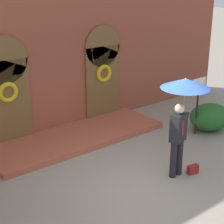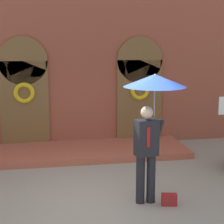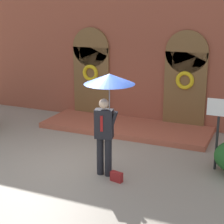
{
  "view_description": "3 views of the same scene",
  "coord_description": "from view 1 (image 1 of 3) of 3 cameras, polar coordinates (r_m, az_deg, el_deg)",
  "views": [
    {
      "loc": [
        -5.32,
        -5.31,
        4.52
      ],
      "look_at": [
        0.33,
        1.83,
        1.13
      ],
      "focal_mm": 60.0,
      "sensor_mm": 36.0,
      "label": 1
    },
    {
      "loc": [
        -1.03,
        -6.36,
        2.93
      ],
      "look_at": [
        0.38,
        1.49,
        1.4
      ],
      "focal_mm": 60.0,
      "sensor_mm": 36.0,
      "label": 2
    },
    {
      "loc": [
        4.0,
        -7.26,
        3.78
      ],
      "look_at": [
        0.25,
        1.41,
        1.04
      ],
      "focal_mm": 60.0,
      "sensor_mm": 36.0,
      "label": 3
    }
  ],
  "objects": [
    {
      "name": "person_with_umbrella",
      "position": [
        8.45,
        10.81,
        2.08
      ],
      "size": [
        1.1,
        1.1,
        2.36
      ],
      "color": "black",
      "rests_on": "ground"
    },
    {
      "name": "shrub_right",
      "position": [
        11.79,
        14.68,
        -0.72
      ],
      "size": [
        1.33,
        1.13,
        0.8
      ],
      "primitive_type": "ellipsoid",
      "color": "#235B23",
      "rests_on": "ground"
    },
    {
      "name": "building_facade",
      "position": [
        11.01,
        -9.04,
        10.55
      ],
      "size": [
        14.0,
        2.3,
        5.6
      ],
      "color": "brown",
      "rests_on": "ground"
    },
    {
      "name": "handbag",
      "position": [
        9.25,
        12.21,
        -8.54
      ],
      "size": [
        0.3,
        0.18,
        0.22
      ],
      "primitive_type": "cube",
      "rotation": [
        0.0,
        0.0,
        -0.21
      ],
      "color": "maroon",
      "rests_on": "ground"
    },
    {
      "name": "ground_plane",
      "position": [
        8.76,
        5.85,
        -10.72
      ],
      "size": [
        80.0,
        80.0,
        0.0
      ],
      "primitive_type": "plane",
      "color": "gray"
    },
    {
      "name": "sign_post",
      "position": [
        11.08,
        12.95,
        2.26
      ],
      "size": [
        0.56,
        0.06,
        1.72
      ],
      "color": "black",
      "rests_on": "ground"
    }
  ]
}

